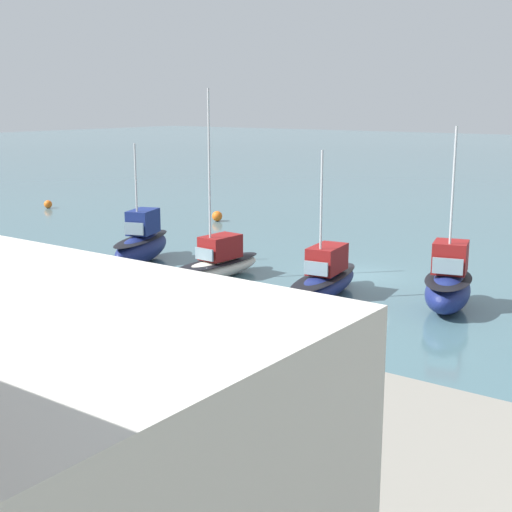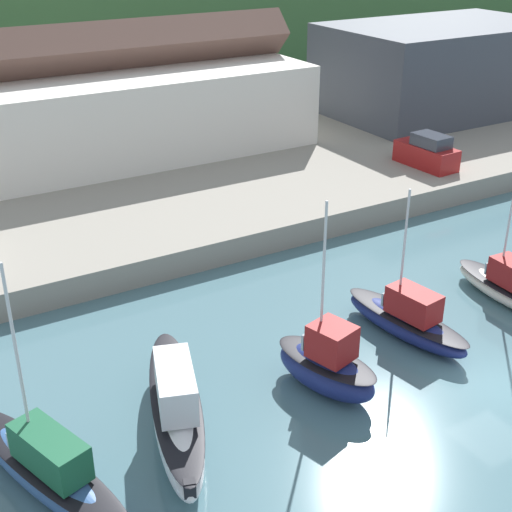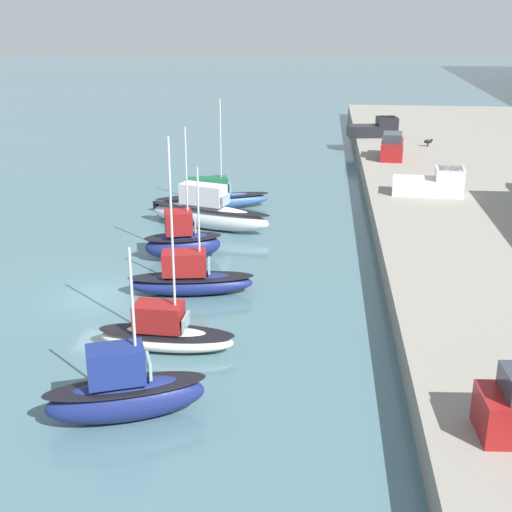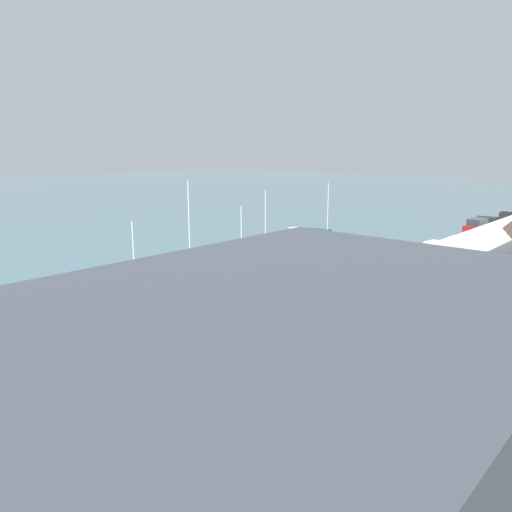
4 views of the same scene
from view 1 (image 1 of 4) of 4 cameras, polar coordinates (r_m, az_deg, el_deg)
name	(u,v)px [view 1 (image 1 of 4)]	position (r m, az deg, el deg)	size (l,w,h in m)	color
ground_plane	(359,275)	(35.71, 8.21, -1.53)	(320.00, 320.00, 0.00)	#476B75
moored_boat_2	(448,285)	(30.32, 15.13, -2.23)	(2.94, 4.70, 7.50)	navy
moored_boat_3	(324,279)	(31.35, 5.50, -1.85)	(2.56, 6.47, 6.46)	navy
moored_boat_4	(217,263)	(34.71, -3.11, -0.54)	(1.98, 5.92, 9.04)	white
moored_boat_5	(142,243)	(38.39, -9.12, 1.02)	(3.44, 5.86, 6.34)	navy
mooring_buoy_0	(217,216)	(51.34, -3.13, 3.20)	(0.74, 0.74, 0.74)	orange
mooring_buoy_1	(48,204)	(60.00, -16.30, 4.00)	(0.65, 0.65, 0.65)	orange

